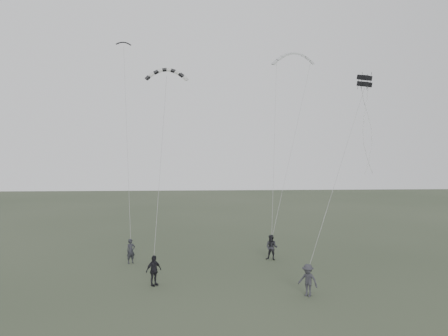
{
  "coord_description": "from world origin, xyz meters",
  "views": [
    {
      "loc": [
        -0.62,
        -27.83,
        8.43
      ],
      "look_at": [
        1.33,
        5.33,
        7.27
      ],
      "focal_mm": 35.0,
      "sensor_mm": 36.0,
      "label": 1
    }
  ],
  "objects": [
    {
      "name": "flyer_left",
      "position": [
        -5.78,
        5.51,
        0.94
      ],
      "size": [
        0.82,
        0.76,
        1.87
      ],
      "primitive_type": "imported",
      "rotation": [
        0.0,
        0.0,
        0.62
      ],
      "color": "#212228",
      "rests_on": "ground"
    },
    {
      "name": "kite_striped",
      "position": [
        -3.0,
        5.49,
        14.7
      ],
      "size": [
        3.22,
        1.35,
        1.43
      ],
      "primitive_type": null,
      "rotation": [
        0.37,
        0.0,
        0.05
      ],
      "color": "black",
      "rests_on": "flyer_center"
    },
    {
      "name": "kite_pale_large",
      "position": [
        8.61,
        14.27,
        18.07
      ],
      "size": [
        4.21,
        1.76,
        1.88
      ],
      "primitive_type": null,
      "rotation": [
        0.32,
        0.0,
        -0.09
      ],
      "color": "#B4B7BA",
      "rests_on": "flyer_right"
    },
    {
      "name": "ground",
      "position": [
        0.0,
        0.0,
        0.0
      ],
      "size": [
        140.0,
        140.0,
        0.0
      ],
      "primitive_type": "plane",
      "color": "#323C29",
      "rests_on": "ground"
    },
    {
      "name": "kite_dark_small",
      "position": [
        -7.41,
        12.79,
        18.51
      ],
      "size": [
        1.44,
        0.84,
        0.55
      ],
      "primitive_type": null,
      "rotation": [
        0.22,
        0.0,
        0.27
      ],
      "color": "black",
      "rests_on": "flyer_left"
    },
    {
      "name": "flyer_center",
      "position": [
        -3.47,
        -0.22,
        0.97
      ],
      "size": [
        1.17,
        1.09,
        1.93
      ],
      "primitive_type": "imported",
      "rotation": [
        0.0,
        0.0,
        0.71
      ],
      "color": "black",
      "rests_on": "ground"
    },
    {
      "name": "flyer_far",
      "position": [
        5.79,
        -2.8,
        0.95
      ],
      "size": [
        1.39,
        1.33,
        1.9
      ],
      "primitive_type": "imported",
      "rotation": [
        0.0,
        0.0,
        -0.71
      ],
      "color": "#2A2A30",
      "rests_on": "ground"
    },
    {
      "name": "flyer_right",
      "position": [
        5.12,
        5.95,
        0.99
      ],
      "size": [
        1.2,
        1.11,
        1.98
      ],
      "primitive_type": "imported",
      "rotation": [
        0.0,
        0.0,
        -0.48
      ],
      "color": "black",
      "rests_on": "ground"
    },
    {
      "name": "kite_box",
      "position": [
        10.78,
        1.64,
        13.36
      ],
      "size": [
        1.09,
        1.13,
        0.88
      ],
      "primitive_type": null,
      "rotation": [
        0.19,
        0.0,
        0.61
      ],
      "color": "black",
      "rests_on": "flyer_far"
    }
  ]
}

